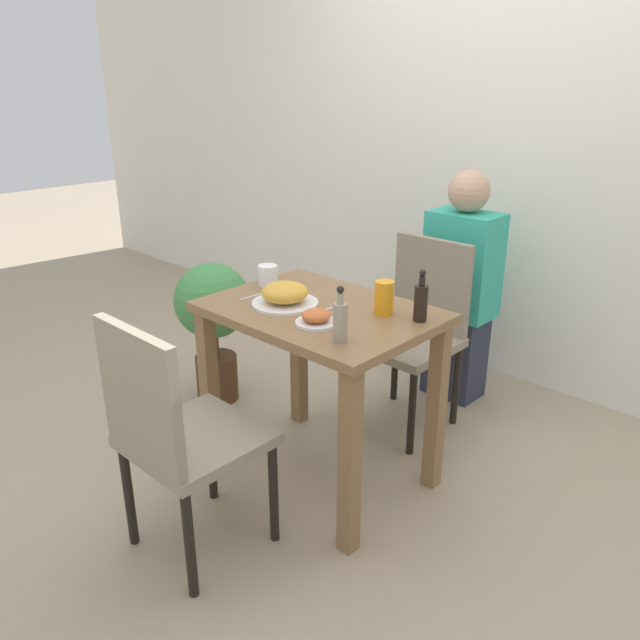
{
  "coord_description": "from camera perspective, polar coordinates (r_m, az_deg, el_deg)",
  "views": [
    {
      "loc": [
        1.53,
        -1.63,
        1.57
      ],
      "look_at": [
        0.0,
        0.0,
        0.7
      ],
      "focal_mm": 35.0,
      "sensor_mm": 36.0,
      "label": 1
    }
  ],
  "objects": [
    {
      "name": "fork_utensil",
      "position": [
        2.53,
        -5.71,
        2.29
      ],
      "size": [
        0.02,
        0.18,
        0.0
      ],
      "rotation": [
        0.0,
        0.0,
        1.53
      ],
      "color": "silver",
      "rests_on": "dining_table"
    },
    {
      "name": "chair_far",
      "position": [
        2.94,
        8.76,
        -0.38
      ],
      "size": [
        0.42,
        0.42,
        0.89
      ],
      "color": "gray",
      "rests_on": "ground_plane"
    },
    {
      "name": "food_plate",
      "position": [
        2.41,
        -3.23,
        2.3
      ],
      "size": [
        0.26,
        0.26,
        0.09
      ],
      "color": "white",
      "rests_on": "dining_table"
    },
    {
      "name": "condiment_bottle",
      "position": [
        2.26,
        9.2,
        1.72
      ],
      "size": [
        0.05,
        0.05,
        0.19
      ],
      "color": "black",
      "rests_on": "dining_table"
    },
    {
      "name": "drink_cup",
      "position": [
        2.63,
        -4.79,
        4.07
      ],
      "size": [
        0.08,
        0.08,
        0.09
      ],
      "color": "white",
      "rests_on": "dining_table"
    },
    {
      "name": "juice_glass",
      "position": [
        2.31,
        5.88,
        2.05
      ],
      "size": [
        0.07,
        0.07,
        0.13
      ],
      "color": "orange",
      "rests_on": "dining_table"
    },
    {
      "name": "wall_back",
      "position": [
        3.44,
        17.32,
        15.86
      ],
      "size": [
        8.0,
        0.05,
        2.6
      ],
      "color": "white",
      "rests_on": "ground_plane"
    },
    {
      "name": "side_plate",
      "position": [
        2.21,
        -0.36,
        0.19
      ],
      "size": [
        0.15,
        0.15,
        0.06
      ],
      "color": "white",
      "rests_on": "dining_table"
    },
    {
      "name": "dining_table",
      "position": [
        2.44,
        0.0,
        -2.14
      ],
      "size": [
        0.87,
        0.62,
        0.75
      ],
      "color": "olive",
      "rests_on": "ground_plane"
    },
    {
      "name": "person_figure",
      "position": [
        3.21,
        12.72,
        2.75
      ],
      "size": [
        0.34,
        0.22,
        1.17
      ],
      "color": "#2D3347",
      "rests_on": "ground_plane"
    },
    {
      "name": "sauce_bottle",
      "position": [
        2.06,
        1.85,
        0.0
      ],
      "size": [
        0.05,
        0.05,
        0.19
      ],
      "color": "gray",
      "rests_on": "dining_table"
    },
    {
      "name": "potted_plant_left",
      "position": [
        3.15,
        -9.76,
        0.53
      ],
      "size": [
        0.38,
        0.38,
        0.73
      ],
      "color": "#51331E",
      "rests_on": "ground_plane"
    },
    {
      "name": "spoon_utensil",
      "position": [
        2.31,
        -0.48,
        0.54
      ],
      "size": [
        0.01,
        0.19,
        0.0
      ],
      "rotation": [
        0.0,
        0.0,
        1.55
      ],
      "color": "silver",
      "rests_on": "dining_table"
    },
    {
      "name": "chair_near",
      "position": [
        2.12,
        -13.09,
        -9.78
      ],
      "size": [
        0.42,
        0.42,
        0.89
      ],
      "rotation": [
        0.0,
        0.0,
        3.14
      ],
      "color": "gray",
      "rests_on": "ground_plane"
    },
    {
      "name": "ground_plane",
      "position": [
        2.73,
        0.0,
        -13.81
      ],
      "size": [
        16.0,
        16.0,
        0.0
      ],
      "primitive_type": "plane",
      "color": "tan"
    }
  ]
}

